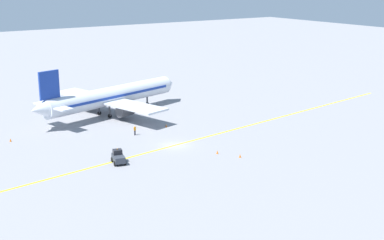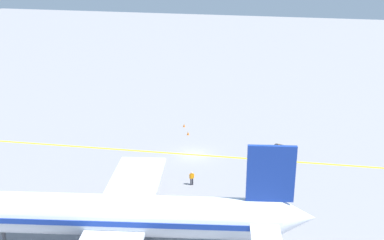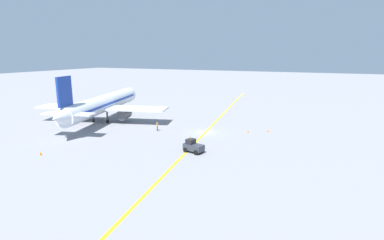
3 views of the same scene
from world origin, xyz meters
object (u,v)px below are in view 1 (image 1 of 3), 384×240
traffic_cone_near_nose (217,152)px  traffic_cone_by_wingtip (166,126)px  baggage_tug_dark (118,157)px  ground_crew_worker (135,130)px  traffic_cone_mid_apron (240,156)px  airplane_at_gate (110,97)px  traffic_cone_far_edge (10,140)px

traffic_cone_near_nose → traffic_cone_by_wingtip: same height
baggage_tug_dark → ground_crew_worker: 14.29m
traffic_cone_near_nose → baggage_tug_dark: bearing=-107.7°
baggage_tug_dark → traffic_cone_by_wingtip: baggage_tug_dark is taller
traffic_cone_mid_apron → airplane_at_gate: bearing=-171.4°
ground_crew_worker → traffic_cone_far_edge: 20.61m
traffic_cone_near_nose → airplane_at_gate: bearing=-173.7°
airplane_at_gate → traffic_cone_mid_apron: size_ratio=63.72×
baggage_tug_dark → traffic_cone_mid_apron: 18.26m
baggage_tug_dark → ground_crew_worker: size_ratio=1.95×
ground_crew_worker → traffic_cone_mid_apron: 20.79m
traffic_cone_by_wingtip → traffic_cone_far_edge: same height
baggage_tug_dark → traffic_cone_by_wingtip: 20.18m
traffic_cone_by_wingtip → ground_crew_worker: bearing=-80.0°
airplane_at_gate → traffic_cone_mid_apron: 34.73m
traffic_cone_mid_apron → traffic_cone_far_edge: 38.23m
airplane_at_gate → traffic_cone_mid_apron: bearing=8.6°
traffic_cone_by_wingtip → traffic_cone_far_edge: size_ratio=1.00×
traffic_cone_far_edge → ground_crew_worker: bearing=66.7°
baggage_tug_dark → traffic_cone_mid_apron: (8.01, 16.39, -0.63)m
baggage_tug_dark → traffic_cone_far_edge: baggage_tug_dark is taller
baggage_tug_dark → traffic_cone_near_nose: baggage_tug_dark is taller
traffic_cone_near_nose → traffic_cone_mid_apron: bearing=28.4°
airplane_at_gate → ground_crew_worker: bearing=-9.5°
traffic_cone_near_nose → traffic_cone_mid_apron: 3.80m
ground_crew_worker → baggage_tug_dark: bearing=-37.7°
baggage_tug_dark → ground_crew_worker: baggage_tug_dark is taller
traffic_cone_near_nose → traffic_cone_far_edge: same height
airplane_at_gate → traffic_cone_by_wingtip: airplane_at_gate is taller
baggage_tug_dark → traffic_cone_by_wingtip: size_ratio=5.95×
airplane_at_gate → traffic_cone_far_edge: (6.70, -21.39, -3.43)m
traffic_cone_by_wingtip → traffic_cone_far_edge: (-6.92, -25.97, 0.00)m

